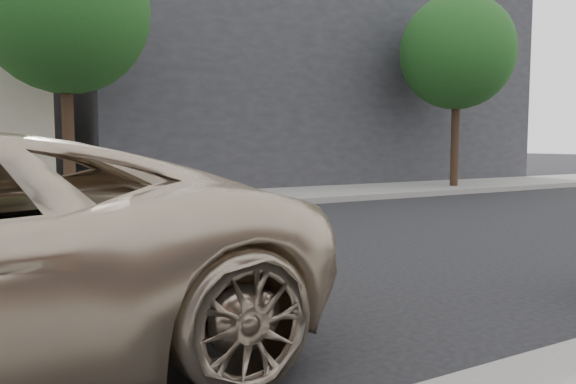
# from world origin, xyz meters

# --- Properties ---
(ground) EXTENTS (120.00, 120.00, 0.00)m
(ground) POSITION_xyz_m (0.00, 0.00, 0.00)
(ground) COLOR black
(ground) RESTS_ON ground
(far_sidewalk) EXTENTS (44.00, 3.00, 0.15)m
(far_sidewalk) POSITION_xyz_m (0.00, -6.50, 0.07)
(far_sidewalk) COLOR gray
(far_sidewalk) RESTS_ON ground
(far_building_dark) EXTENTS (16.00, 11.00, 7.00)m
(far_building_dark) POSITION_xyz_m (-7.00, -13.50, 3.50)
(far_building_dark) COLOR #2A2A2F
(far_building_dark) RESTS_ON ground
(street_tree_left) EXTENTS (3.40, 3.40, 5.70)m
(street_tree_left) POSITION_xyz_m (-9.00, -6.00, 4.14)
(street_tree_left) COLOR #352418
(street_tree_left) RESTS_ON far_sidewalk
(street_tree_mid) EXTENTS (3.40, 3.40, 5.70)m
(street_tree_mid) POSITION_xyz_m (2.00, -6.00, 4.14)
(street_tree_mid) COLOR #352418
(street_tree_mid) RESTS_ON far_sidewalk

